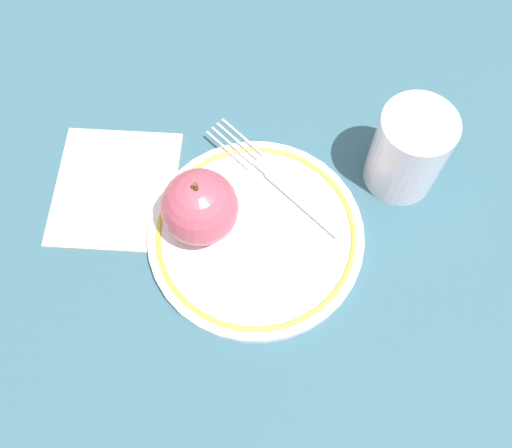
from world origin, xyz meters
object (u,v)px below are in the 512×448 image
object	(u,v)px
apple_red_whole	(200,207)
napkin_folded	(115,187)
plate	(256,234)
drinking_glass	(408,151)
fork	(278,181)

from	to	relation	value
apple_red_whole	napkin_folded	world-z (taller)	apple_red_whole
plate	drinking_glass	size ratio (longest dim) A/B	2.23
apple_red_whole	drinking_glass	size ratio (longest dim) A/B	0.86
plate	fork	world-z (taller)	fork
fork	drinking_glass	distance (m)	0.14
plate	napkin_folded	bearing A→B (deg)	-2.00
plate	napkin_folded	world-z (taller)	plate
apple_red_whole	fork	xyz separation A→B (m)	(-0.06, -0.07, -0.04)
napkin_folded	drinking_glass	bearing A→B (deg)	-158.30
plate	drinking_glass	bearing A→B (deg)	-135.96
plate	napkin_folded	distance (m)	0.17
plate	drinking_glass	world-z (taller)	drinking_glass
plate	drinking_glass	xyz separation A→B (m)	(-0.13, -0.12, 0.04)
plate	fork	distance (m)	0.07
apple_red_whole	napkin_folded	distance (m)	0.12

